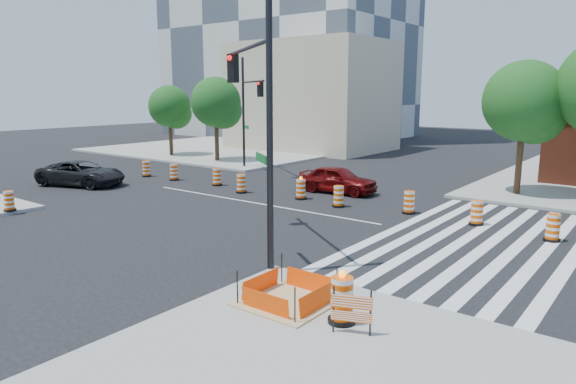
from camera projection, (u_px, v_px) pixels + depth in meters
name	position (u px, v px, depth m)	size (l,w,h in m)	color
ground	(255.00, 203.00, 25.49)	(120.00, 120.00, 0.00)	black
sidewalk_nw	(237.00, 148.00, 50.25)	(22.00, 22.00, 0.15)	gray
crosswalk_east	(478.00, 241.00, 18.95)	(6.75, 13.50, 0.01)	silver
lane_centerline	(255.00, 203.00, 25.49)	(14.00, 0.12, 0.01)	silver
excavation_pit	(288.00, 299.00, 13.07)	(2.20, 2.20, 0.90)	tan
beige_midrise	(311.00, 97.00, 48.84)	(14.00, 10.00, 10.00)	#C0B393
red_coupe	(338.00, 179.00, 27.92)	(1.75, 4.34, 1.48)	#550708
dark_suv	(81.00, 173.00, 30.11)	(2.40, 5.20, 1.44)	black
signal_pole_se	(255.00, 96.00, 16.33)	(5.39, 3.95, 8.64)	black
signal_pole_nw	(248.00, 103.00, 34.74)	(4.82, 3.42, 7.65)	black
pit_drum	(342.00, 301.00, 11.83)	(0.65, 0.65, 1.27)	black
sw_corner_drum	(9.00, 202.00, 23.03)	(0.53, 0.53, 0.90)	black
barricade	(352.00, 309.00, 11.25)	(0.85, 0.40, 1.07)	#E55104
tree_north_a	(170.00, 109.00, 43.19)	(3.55, 3.53, 6.00)	#382314
tree_north_b	(217.00, 105.00, 39.64)	(3.88, 3.88, 6.60)	#382314
tree_north_c	(525.00, 106.00, 26.30)	(4.14, 4.14, 7.04)	#382314
median_drum_0	(146.00, 169.00, 33.36)	(0.60, 0.60, 1.02)	black
median_drum_1	(174.00, 173.00, 31.95)	(0.60, 0.60, 1.02)	black
median_drum_2	(217.00, 178.00, 30.14)	(0.60, 0.60, 1.02)	black
median_drum_3	(241.00, 184.00, 27.95)	(0.60, 0.60, 1.02)	black
median_drum_4	(301.00, 190.00, 26.29)	(0.60, 0.60, 1.18)	black
median_drum_5	(339.00, 197.00, 24.51)	(0.60, 0.60, 1.02)	black
median_drum_6	(409.00, 203.00, 23.18)	(0.60, 0.60, 1.02)	black
median_drum_7	(477.00, 214.00, 21.17)	(0.60, 0.60, 1.02)	black
median_drum_8	(553.00, 229.00, 18.85)	(0.60, 0.60, 1.02)	black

